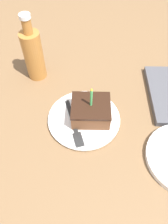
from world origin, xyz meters
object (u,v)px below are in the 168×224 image
Objects in this scene: plate at (84,119)px; cake_slice at (91,111)px; fork at (74,126)px; bottle at (33,54)px.

cake_slice is at bearing 105.10° from plate.
cake_slice is 0.07m from fork.
bottle is (-0.20, -0.17, 0.09)m from plate.
fork is at bearing -41.40° from plate.
bottle is (-0.19, -0.19, 0.05)m from cake_slice.
cake_slice reaches higher than fork.
fork is 0.73× the size of bottle.
plate is 1.31× the size of fork.
plate is 0.04m from cake_slice.
fork is at bearing 32.26° from bottle.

